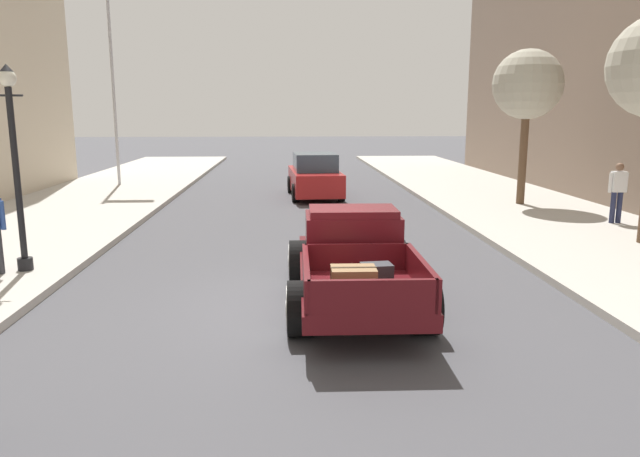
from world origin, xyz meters
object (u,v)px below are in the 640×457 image
object	(u,v)px
street_lamp_near	(15,154)
pedestrian_sidewalk_right	(618,189)
hotrod_truck_maroon	(353,257)
street_tree_second	(528,86)
car_background_red	(315,177)
flagpole	(116,46)

from	to	relation	value
street_lamp_near	pedestrian_sidewalk_right	bearing A→B (deg)	16.61
hotrod_truck_maroon	pedestrian_sidewalk_right	world-z (taller)	pedestrian_sidewalk_right
street_lamp_near	street_tree_second	xyz separation A→B (m)	(12.81, 7.80, 1.59)
street_tree_second	hotrod_truck_maroon	bearing A→B (deg)	-124.92
pedestrian_sidewalk_right	street_lamp_near	size ratio (longest dim) A/B	0.43
car_background_red	hotrod_truck_maroon	bearing A→B (deg)	-89.78
hotrod_truck_maroon	street_lamp_near	bearing A→B (deg)	164.09
hotrod_truck_maroon	street_tree_second	distance (m)	12.09
street_lamp_near	street_tree_second	bearing A→B (deg)	31.35
hotrod_truck_maroon	pedestrian_sidewalk_right	size ratio (longest dim) A/B	3.01
pedestrian_sidewalk_right	flagpole	size ratio (longest dim) A/B	0.18
car_background_red	street_tree_second	bearing A→B (deg)	-24.25
hotrod_truck_maroon	flagpole	size ratio (longest dim) A/B	0.54
pedestrian_sidewalk_right	street_lamp_near	world-z (taller)	street_lamp_near
hotrod_truck_maroon	car_background_red	bearing A→B (deg)	90.22
hotrod_truck_maroon	pedestrian_sidewalk_right	bearing A→B (deg)	36.92
flagpole	hotrod_truck_maroon	bearing A→B (deg)	-63.31
street_lamp_near	flagpole	distance (m)	14.57
flagpole	street_tree_second	size ratio (longest dim) A/B	1.84
car_background_red	street_lamp_near	xyz separation A→B (m)	(-6.09, -10.83, 1.62)
pedestrian_sidewalk_right	street_tree_second	size ratio (longest dim) A/B	0.33
pedestrian_sidewalk_right	street_tree_second	xyz separation A→B (m)	(-1.23, 3.61, 2.89)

